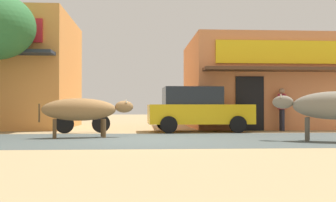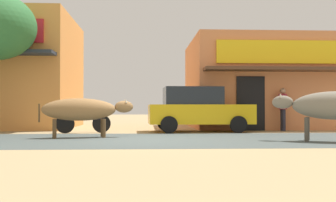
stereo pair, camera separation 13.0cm
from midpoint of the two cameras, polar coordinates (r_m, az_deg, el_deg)
ground at (r=11.48m, az=-2.87°, el=-5.38°), size 80.00×80.00×0.00m
asphalt_road at (r=11.48m, az=-2.87°, el=-5.37°), size 72.00×5.25×0.00m
storefront_left_cafe at (r=19.67m, az=-21.68°, el=3.64°), size 6.16×6.72×4.85m
storefront_right_club at (r=19.36m, az=12.98°, el=2.29°), size 6.44×6.72×3.92m
parked_hatchback_car at (r=15.20m, az=4.36°, el=-1.10°), size 3.82×2.04×1.64m
parked_motorcycle at (r=14.67m, az=-11.29°, el=-2.52°), size 1.86×0.53×1.07m
cow_near_brown at (r=12.41m, az=-11.58°, el=-1.21°), size 2.74×1.06×1.17m
cow_far_dark at (r=11.58m, az=22.24°, el=-0.63°), size 2.67×1.58×1.32m
pedestrian_by_shop at (r=16.27m, az=15.89°, el=-0.64°), size 0.42×0.61×1.64m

